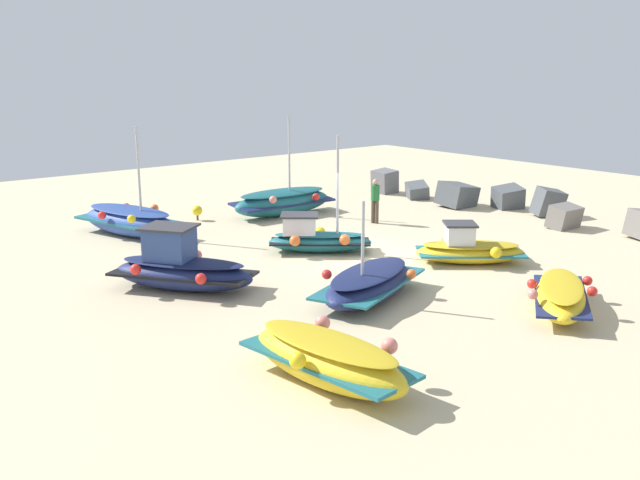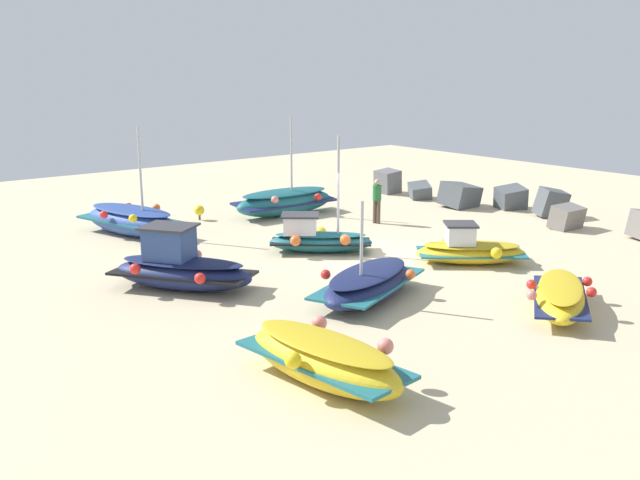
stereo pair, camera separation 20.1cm
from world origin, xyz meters
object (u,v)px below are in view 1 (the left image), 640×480
Objects in this scene: fishing_boat_5 at (129,220)px; fishing_boat_7 at (327,359)px; fishing_boat_1 at (469,250)px; fishing_boat_4 at (283,202)px; fishing_boat_3 at (561,296)px; fishing_boat_6 at (317,238)px; person_walking at (375,198)px; fishing_boat_0 at (181,268)px; mooring_buoy_0 at (197,211)px; fishing_boat_2 at (369,283)px.

fishing_boat_7 is at bearing 155.16° from fishing_boat_5.
fishing_boat_4 is at bearing -49.00° from fishing_boat_1.
fishing_boat_4 is at bearing 48.51° from fishing_boat_3.
fishing_boat_6 is 4.69m from person_walking.
fishing_boat_0 is at bearing 18.07° from fishing_boat_1.
person_walking is 2.92× the size of mooring_buoy_0.
fishing_boat_1 is 0.89× the size of fishing_boat_7.
fishing_boat_5 reaches higher than fishing_boat_0.
fishing_boat_6 is at bearing -163.84° from fishing_boat_5.
fishing_boat_2 is at bearing 94.55° from fishing_boat_3.
fishing_boat_6 is at bearing 6.86° from person_walking.
fishing_boat_0 reaches higher than person_walking.
fishing_boat_1 is at bearing 165.17° from fishing_boat_6.
fishing_boat_6 is (-0.74, 5.13, -0.12)m from fishing_boat_0.
fishing_boat_4 is (-9.62, 4.34, 0.13)m from fishing_boat_2.
fishing_boat_1 is 4.45m from fishing_boat_3.
fishing_boat_4 reaches higher than fishing_boat_7.
person_walking reaches higher than mooring_buoy_0.
fishing_boat_6 is at bearing 62.37° from fishing_boat_3.
mooring_buoy_0 is at bearing -32.60° from fishing_boat_1.
fishing_boat_3 is at bearing -174.66° from fishing_boat_0.
mooring_buoy_0 is (-4.58, -4.86, -0.58)m from person_walking.
fishing_boat_6 is 6.49m from mooring_buoy_0.
fishing_boat_3 is 13.21m from fishing_boat_4.
fishing_boat_4 reaches higher than fishing_boat_1.
fishing_boat_3 is at bearing -176.77° from fishing_boat_5.
fishing_boat_6 is (5.82, 3.60, -0.09)m from fishing_boat_5.
fishing_boat_1 reaches higher than fishing_boat_3.
fishing_boat_3 is 2.09× the size of person_walking.
fishing_boat_5 is at bearing -17.26° from fishing_boat_1.
fishing_boat_0 is 0.88× the size of fishing_boat_5.
fishing_boat_5 is (-9.62, -6.35, 0.13)m from fishing_boat_1.
fishing_boat_0 is 6.80m from fishing_boat_7.
fishing_boat_5 is (-13.75, -4.69, 0.15)m from fishing_boat_3.
mooring_buoy_0 is (-14.39, -1.70, -0.01)m from fishing_boat_3.
person_walking is at bearing -132.20° from fishing_boat_5.
fishing_boat_5 reaches higher than fishing_boat_7.
fishing_boat_1 is at bearing -146.75° from fishing_boat_0.
fishing_boat_7 is 6.63× the size of mooring_buoy_0.
fishing_boat_4 is at bearing -76.12° from fishing_boat_6.
fishing_boat_2 is at bearing 46.96° from fishing_boat_1.
fishing_boat_1 is at bearing 58.08° from person_walking.
fishing_boat_7 is at bearing -20.29° from mooring_buoy_0.
fishing_boat_5 is at bearing -43.56° from person_walking.
fishing_boat_1 is at bearing 93.03° from fishing_boat_4.
fishing_boat_4 reaches higher than fishing_boat_5.
fishing_boat_5 is at bearing -18.87° from fishing_boat_6.
fishing_boat_4 is 2.62× the size of person_walking.
fishing_boat_5 is (-0.61, -6.08, -0.01)m from fishing_boat_4.
fishing_boat_2 is at bearing -6.58° from mooring_buoy_0.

